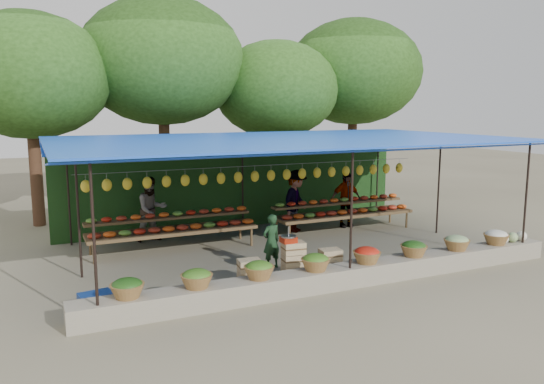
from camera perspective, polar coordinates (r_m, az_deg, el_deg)
name	(u,v)px	position (r m, az deg, el deg)	size (l,w,h in m)	color
ground	(286,252)	(13.26, 1.49, -6.44)	(60.00, 60.00, 0.00)	#67604C
stone_curb	(346,276)	(10.91, 7.93, -8.89)	(10.60, 0.55, 0.40)	gray
stall_canopy	(285,144)	(12.87, 1.39, 5.17)	(10.80, 6.60, 2.82)	black
produce_baskets	(342,259)	(10.75, 7.52, -7.13)	(8.98, 0.58, 0.34)	brown
netting_backdrop	(240,185)	(15.83, -3.52, 0.73)	(10.60, 0.06, 2.50)	#1D4518
tree_row	(221,73)	(18.63, -5.48, 12.61)	(16.51, 5.50, 7.12)	#3D2716
fruit_table_left	(173,226)	(13.52, -10.62, -3.64)	(4.21, 0.95, 0.93)	#4D361E
fruit_table_right	(343,210)	(15.47, 7.65, -1.96)	(4.21, 0.95, 0.93)	#4D361E
crate_counter	(292,263)	(11.24, 2.19, -7.67)	(2.39, 0.39, 0.77)	#9D7D59
weighing_scale	(289,239)	(11.06, 1.79, -5.05)	(0.32, 0.32, 0.34)	#AF240E
vendor_seated	(271,241)	(11.80, -0.08, -5.33)	(0.45, 0.29, 1.23)	#1A391D
customer_left	(152,209)	(14.42, -12.83, -1.84)	(0.85, 0.66, 1.74)	slate
customer_mid	(296,201)	(15.20, 2.58, -0.97)	(1.16, 0.67, 1.79)	slate
customer_right	(346,199)	(15.96, 7.93, -0.80)	(0.97, 0.40, 1.66)	slate
blue_crate_front	(151,304)	(9.67, -12.90, -11.70)	(0.53, 0.38, 0.32)	navy
blue_crate_back	(96,302)	(9.99, -18.40, -11.20)	(0.56, 0.40, 0.33)	navy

